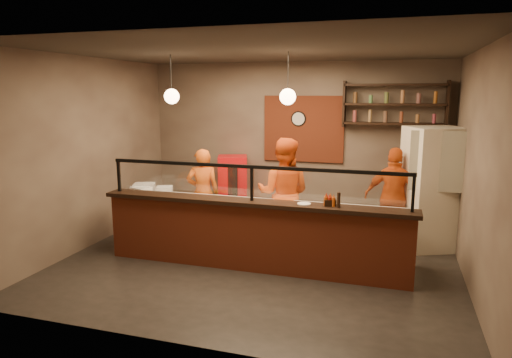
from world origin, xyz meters
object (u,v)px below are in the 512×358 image
(wall_clock, at_px, (299,119))
(cook_right, at_px, (394,197))
(pepper_mill, at_px, (339,200))
(fridge, at_px, (433,188))
(condiment_caddy, at_px, (330,202))
(cook_mid, at_px, (283,194))
(red_cooler, at_px, (233,188))
(pizza_dough, at_px, (230,201))
(cook_left, at_px, (203,193))

(wall_clock, bearing_deg, cook_right, -28.17)
(cook_right, xyz_separation_m, pepper_mill, (-0.73, -1.79, 0.31))
(fridge, bearing_deg, condiment_caddy, -152.98)
(cook_mid, height_order, red_cooler, cook_mid)
(fridge, bearing_deg, pizza_dough, 179.23)
(fridge, height_order, condiment_caddy, fridge)
(wall_clock, relative_size, pepper_mill, 1.43)
(cook_right, relative_size, pepper_mill, 8.12)
(fridge, xyz_separation_m, condiment_caddy, (-1.47, -1.82, 0.08))
(wall_clock, xyz_separation_m, pizza_dough, (-0.62, -2.25, -1.19))
(red_cooler, height_order, pizza_dough, red_cooler)
(wall_clock, height_order, condiment_caddy, wall_clock)
(cook_left, height_order, red_cooler, cook_left)
(condiment_caddy, distance_m, pepper_mill, 0.16)
(cook_left, relative_size, pizza_dough, 3.60)
(wall_clock, xyz_separation_m, fridge, (2.50, -0.90, -1.07))
(fridge, height_order, red_cooler, fridge)
(cook_right, height_order, pizza_dough, cook_right)
(condiment_caddy, bearing_deg, red_cooler, 133.86)
(cook_left, distance_m, cook_mid, 1.58)
(wall_clock, bearing_deg, cook_mid, -86.35)
(pizza_dough, xyz_separation_m, condiment_caddy, (1.65, -0.48, 0.20))
(pizza_dough, relative_size, pepper_mill, 2.14)
(pizza_dough, relative_size, condiment_caddy, 2.75)
(red_cooler, distance_m, pizza_dough, 2.06)
(wall_clock, bearing_deg, fridge, -19.88)
(fridge, bearing_deg, cook_right, 166.17)
(cook_mid, bearing_deg, fridge, -165.20)
(fridge, xyz_separation_m, pizza_dough, (-3.12, -1.34, -0.12))
(fridge, xyz_separation_m, pepper_mill, (-1.34, -1.90, 0.14))
(cook_left, bearing_deg, wall_clock, -158.81)
(pizza_dough, bearing_deg, wall_clock, 74.49)
(pepper_mill, bearing_deg, cook_left, 152.64)
(wall_clock, xyz_separation_m, cook_right, (1.89, -1.01, -1.25))
(cook_mid, bearing_deg, red_cooler, -46.12)
(cook_right, bearing_deg, pepper_mill, 73.89)
(pizza_dough, bearing_deg, condiment_caddy, -16.09)
(cook_mid, bearing_deg, pepper_mill, 129.98)
(cook_left, height_order, cook_mid, cook_mid)
(red_cooler, height_order, pepper_mill, red_cooler)
(pepper_mill, bearing_deg, cook_mid, 132.36)
(cook_left, bearing_deg, cook_right, 163.76)
(red_cooler, bearing_deg, cook_mid, -62.77)
(cook_mid, xyz_separation_m, cook_right, (1.79, 0.63, -0.09))
(cook_right, height_order, condiment_caddy, cook_right)
(cook_left, distance_m, cook_right, 3.38)
(pepper_mill, bearing_deg, fridge, 54.75)
(wall_clock, height_order, cook_mid, wall_clock)
(wall_clock, relative_size, pizza_dough, 0.67)
(pizza_dough, bearing_deg, cook_mid, 39.59)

